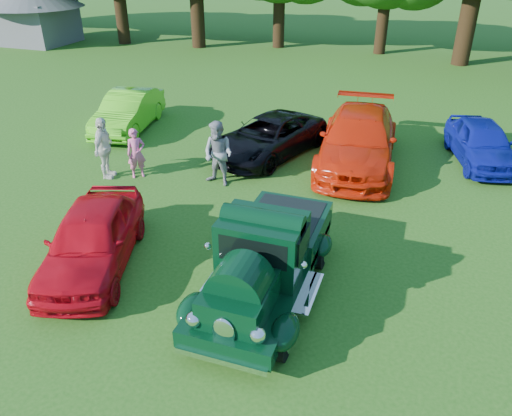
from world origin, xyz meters
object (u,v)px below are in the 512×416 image
(red_convertible, at_px, (92,238))
(back_car_blue, at_px, (482,142))
(spectator_grey, at_px, (218,154))
(back_car_lime, at_px, (128,111))
(gazebo, at_px, (34,5))
(back_car_black, at_px, (268,137))
(spectator_pink, at_px, (136,153))
(hero_pickup, at_px, (266,259))
(back_car_orange, at_px, (358,140))
(spectator_white, at_px, (104,148))

(red_convertible, distance_m, back_car_blue, 12.10)
(red_convertible, distance_m, spectator_grey, 4.78)
(back_car_lime, relative_size, gazebo, 0.66)
(back_car_black, relative_size, spectator_pink, 3.03)
(hero_pickup, height_order, back_car_lime, hero_pickup)
(back_car_orange, relative_size, spectator_white, 3.03)
(back_car_blue, xyz_separation_m, gazebo, (-27.00, 11.78, 1.74))
(red_convertible, height_order, spectator_white, spectator_white)
(red_convertible, relative_size, spectator_pink, 2.71)
(back_car_black, relative_size, spectator_grey, 2.40)
(hero_pickup, relative_size, back_car_orange, 0.85)
(red_convertible, xyz_separation_m, back_car_lime, (-4.04, 7.91, -0.00))
(back_car_black, xyz_separation_m, back_car_blue, (6.55, 1.65, 0.03))
(spectator_grey, bearing_deg, red_convertible, -88.87)
(hero_pickup, height_order, back_car_black, hero_pickup)
(gazebo, bearing_deg, spectator_pink, -43.40)
(spectator_pink, bearing_deg, red_convertible, -112.09)
(gazebo, bearing_deg, spectator_white, -45.45)
(red_convertible, xyz_separation_m, back_car_orange, (4.52, 7.45, 0.12))
(back_car_black, xyz_separation_m, spectator_grey, (-0.67, -2.58, 0.32))
(back_car_blue, height_order, gazebo, gazebo)
(back_car_blue, relative_size, gazebo, 0.61)
(red_convertible, relative_size, spectator_white, 2.19)
(spectator_pink, bearing_deg, spectator_white, 160.70)
(back_car_lime, bearing_deg, back_car_blue, -5.65)
(spectator_grey, bearing_deg, hero_pickup, -43.79)
(hero_pickup, relative_size, back_car_lime, 1.13)
(red_convertible, bearing_deg, hero_pickup, -14.19)
(back_car_lime, bearing_deg, spectator_pink, -65.23)
(spectator_grey, bearing_deg, spectator_pink, -159.83)
(hero_pickup, bearing_deg, spectator_white, 149.38)
(back_car_blue, bearing_deg, spectator_white, -169.57)
(back_car_lime, bearing_deg, red_convertible, -73.27)
(red_convertible, bearing_deg, spectator_grey, 59.29)
(back_car_black, distance_m, spectator_white, 5.19)
(back_car_black, bearing_deg, spectator_pink, -119.84)
(red_convertible, distance_m, spectator_pink, 4.61)
(spectator_pink, height_order, spectator_grey, spectator_grey)
(gazebo, bearing_deg, back_car_blue, -23.57)
(back_car_orange, distance_m, spectator_grey, 4.51)
(spectator_pink, bearing_deg, gazebo, 95.07)
(hero_pickup, height_order, spectator_white, spectator_white)
(red_convertible, height_order, back_car_blue, red_convertible)
(spectator_pink, distance_m, gazebo, 23.83)
(back_car_black, height_order, spectator_pink, spectator_pink)
(spectator_white, bearing_deg, hero_pickup, -132.89)
(red_convertible, relative_size, spectator_grey, 2.14)
(spectator_pink, bearing_deg, spectator_grey, -34.23)
(spectator_pink, bearing_deg, back_car_black, 0.90)
(spectator_grey, relative_size, gazebo, 0.30)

